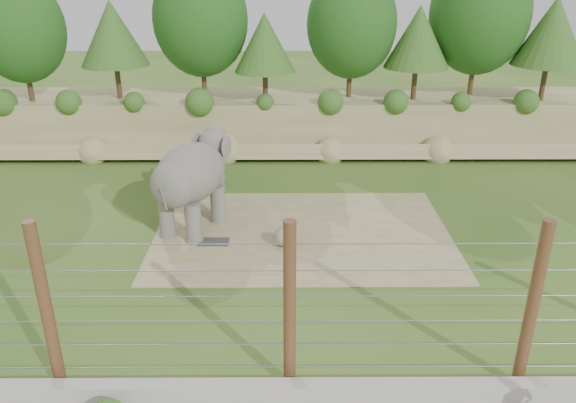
{
  "coord_description": "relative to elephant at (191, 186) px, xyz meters",
  "views": [
    {
      "loc": [
        -0.08,
        -14.21,
        8.59
      ],
      "look_at": [
        0.0,
        2.0,
        1.6
      ],
      "focal_mm": 35.0,
      "sensor_mm": 36.0,
      "label": 1
    }
  ],
  "objects": [
    {
      "name": "ground",
      "position": [
        3.26,
        -3.38,
        -1.58
      ],
      "size": [
        90.0,
        90.0,
        0.0
      ],
      "primitive_type": "plane",
      "color": "#30581B",
      "rests_on": "ground"
    },
    {
      "name": "dirt_patch",
      "position": [
        3.76,
        -0.38,
        -1.57
      ],
      "size": [
        10.0,
        7.0,
        0.02
      ],
      "primitive_type": "cube",
      "color": "#8B7F58",
      "rests_on": "ground"
    },
    {
      "name": "retaining_wall",
      "position": [
        3.26,
        -8.38,
        -1.33
      ],
      "size": [
        26.0,
        0.35,
        0.5
      ],
      "primitive_type": "cube",
      "color": "#B6B2A9",
      "rests_on": "ground"
    },
    {
      "name": "drain_grate",
      "position": [
        0.81,
        -1.1,
        -1.55
      ],
      "size": [
        1.0,
        0.6,
        0.03
      ],
      "primitive_type": "cube",
      "color": "#262628",
      "rests_on": "dirt_patch"
    },
    {
      "name": "back_embankment",
      "position": [
        3.85,
        9.3,
        2.38
      ],
      "size": [
        30.0,
        5.52,
        8.77
      ],
      "color": "#8F8154",
      "rests_on": "ground"
    },
    {
      "name": "stone_ball",
      "position": [
        3.14,
        -1.34,
        -1.23
      ],
      "size": [
        0.66,
        0.66,
        0.66
      ],
      "primitive_type": "sphere",
      "color": "gray",
      "rests_on": "dirt_patch"
    },
    {
      "name": "elephant",
      "position": [
        0.0,
        0.0,
        0.0
      ],
      "size": [
        3.03,
        4.25,
        3.16
      ],
      "primitive_type": null,
      "rotation": [
        0.0,
        0.0,
        -0.39
      ],
      "color": "slate",
      "rests_on": "ground"
    },
    {
      "name": "barrier_fence",
      "position": [
        3.26,
        -7.88,
        0.42
      ],
      "size": [
        20.26,
        0.26,
        4.0
      ],
      "color": "#522E1A",
      "rests_on": "ground"
    }
  ]
}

